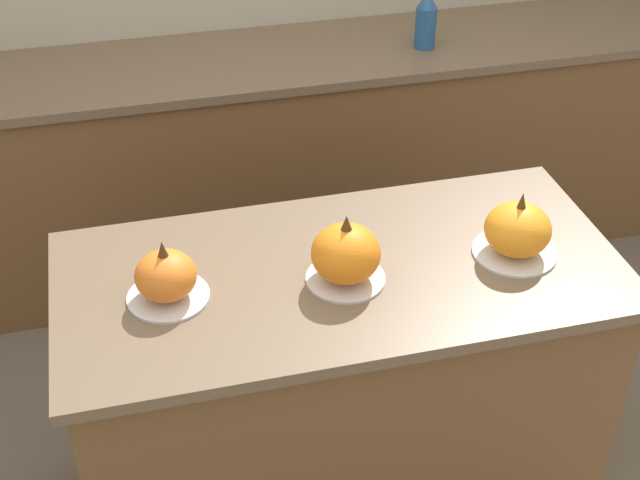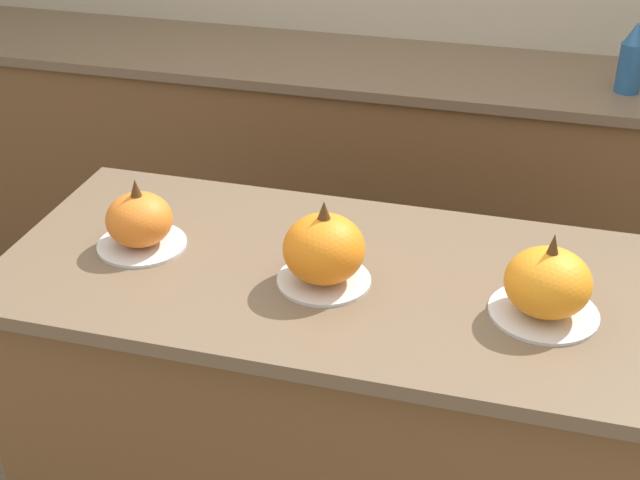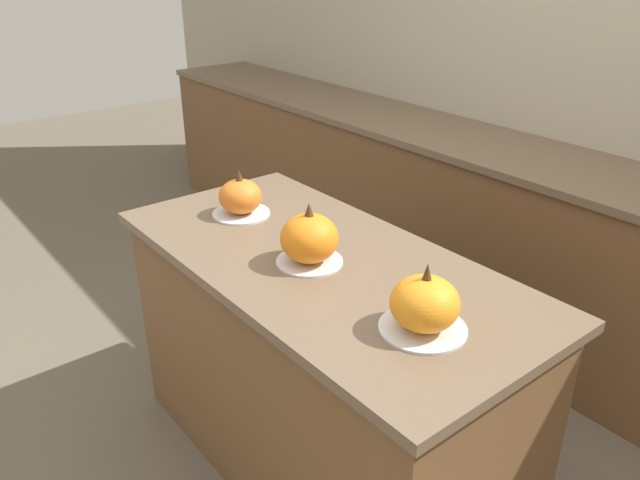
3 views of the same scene
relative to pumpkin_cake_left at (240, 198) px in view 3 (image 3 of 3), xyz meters
The scene contains 7 objects.
ground_plane 1.06m from the pumpkin_cake_left, ahead, with size 12.00×12.00×0.00m, color #665B4C.
wall_back 1.74m from the pumpkin_cake_left, 74.15° to the left, with size 8.00×0.06×2.50m.
kitchen_island 0.69m from the pumpkin_cake_left, ahead, with size 1.54×0.74×0.88m.
back_counter 1.48m from the pumpkin_cake_left, 70.46° to the left, with size 6.00×0.60×0.94m.
pumpkin_cake_left is the anchor object (origin of this frame).
pumpkin_cake_center 0.47m from the pumpkin_cake_left, ahead, with size 0.21×0.21×0.21m.
pumpkin_cake_right 0.96m from the pumpkin_cake_left, ahead, with size 0.24×0.24×0.20m.
Camera 3 is at (1.40, -1.12, 1.81)m, focal length 35.00 mm.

